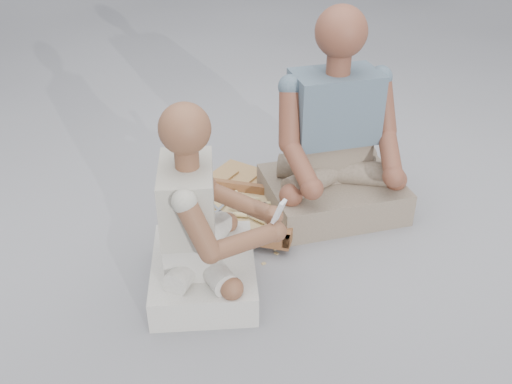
% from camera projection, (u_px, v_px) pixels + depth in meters
% --- Properties ---
extents(ground, '(60.00, 60.00, 0.00)m').
position_uv_depth(ground, '(272.00, 260.00, 2.58)').
color(ground, '#97989D').
rests_on(ground, ground).
extents(carved_panel, '(0.66, 0.55, 0.04)m').
position_uv_depth(carved_panel, '(254.00, 189.00, 3.07)').
color(carved_panel, olive).
rests_on(carved_panel, ground).
extents(tool_tray, '(0.56, 0.46, 0.07)m').
position_uv_depth(tool_tray, '(244.00, 213.00, 2.80)').
color(tool_tray, brown).
rests_on(tool_tray, carved_panel).
extents(chisel_0, '(0.22, 0.03, 0.02)m').
position_uv_depth(chisel_0, '(236.00, 214.00, 2.76)').
color(chisel_0, silver).
rests_on(chisel_0, tool_tray).
extents(chisel_1, '(0.22, 0.07, 0.02)m').
position_uv_depth(chisel_1, '(241.00, 199.00, 2.90)').
color(chisel_1, silver).
rests_on(chisel_1, tool_tray).
extents(chisel_2, '(0.21, 0.09, 0.02)m').
position_uv_depth(chisel_2, '(261.00, 206.00, 2.81)').
color(chisel_2, silver).
rests_on(chisel_2, tool_tray).
extents(chisel_3, '(0.22, 0.03, 0.02)m').
position_uv_depth(chisel_3, '(269.00, 204.00, 2.84)').
color(chisel_3, silver).
rests_on(chisel_3, tool_tray).
extents(chisel_4, '(0.22, 0.05, 0.02)m').
position_uv_depth(chisel_4, '(248.00, 199.00, 2.89)').
color(chisel_4, silver).
rests_on(chisel_4, tool_tray).
extents(chisel_5, '(0.17, 0.17, 0.02)m').
position_uv_depth(chisel_5, '(228.00, 219.00, 2.74)').
color(chisel_5, silver).
rests_on(chisel_5, tool_tray).
extents(chisel_6, '(0.07, 0.22, 0.02)m').
position_uv_depth(chisel_6, '(231.00, 197.00, 2.90)').
color(chisel_6, silver).
rests_on(chisel_6, tool_tray).
extents(chisel_7, '(0.21, 0.11, 0.02)m').
position_uv_depth(chisel_7, '(255.00, 218.00, 2.73)').
color(chisel_7, silver).
rests_on(chisel_7, tool_tray).
extents(chisel_8, '(0.21, 0.10, 0.02)m').
position_uv_depth(chisel_8, '(256.00, 205.00, 2.84)').
color(chisel_8, silver).
rests_on(chisel_8, tool_tray).
extents(wood_chip_0, '(0.02, 0.02, 0.00)m').
position_uv_depth(wood_chip_0, '(231.00, 250.00, 2.64)').
color(wood_chip_0, tan).
rests_on(wood_chip_0, ground).
extents(wood_chip_1, '(0.02, 0.02, 0.00)m').
position_uv_depth(wood_chip_1, '(261.00, 220.00, 2.85)').
color(wood_chip_1, tan).
rests_on(wood_chip_1, ground).
extents(wood_chip_2, '(0.02, 0.02, 0.00)m').
position_uv_depth(wood_chip_2, '(275.00, 249.00, 2.65)').
color(wood_chip_2, tan).
rests_on(wood_chip_2, ground).
extents(wood_chip_3, '(0.02, 0.02, 0.00)m').
position_uv_depth(wood_chip_3, '(282.00, 201.00, 3.00)').
color(wood_chip_3, tan).
rests_on(wood_chip_3, ground).
extents(wood_chip_4, '(0.02, 0.02, 0.00)m').
position_uv_depth(wood_chip_4, '(304.00, 228.00, 2.79)').
color(wood_chip_4, tan).
rests_on(wood_chip_4, ground).
extents(wood_chip_5, '(0.02, 0.02, 0.00)m').
position_uv_depth(wood_chip_5, '(220.00, 203.00, 2.98)').
color(wood_chip_5, tan).
rests_on(wood_chip_5, ground).
extents(wood_chip_6, '(0.02, 0.02, 0.00)m').
position_uv_depth(wood_chip_6, '(300.00, 196.00, 3.04)').
color(wood_chip_6, tan).
rests_on(wood_chip_6, ground).
extents(wood_chip_7, '(0.02, 0.02, 0.00)m').
position_uv_depth(wood_chip_7, '(173.00, 242.00, 2.70)').
color(wood_chip_7, tan).
rests_on(wood_chip_7, ground).
extents(wood_chip_8, '(0.02, 0.02, 0.00)m').
position_uv_depth(wood_chip_8, '(291.00, 217.00, 2.87)').
color(wood_chip_8, tan).
rests_on(wood_chip_8, ground).
extents(wood_chip_9, '(0.02, 0.02, 0.00)m').
position_uv_depth(wood_chip_9, '(300.00, 204.00, 2.98)').
color(wood_chip_9, tan).
rests_on(wood_chip_9, ground).
extents(wood_chip_10, '(0.02, 0.02, 0.00)m').
position_uv_depth(wood_chip_10, '(264.00, 264.00, 2.56)').
color(wood_chip_10, tan).
rests_on(wood_chip_10, ground).
extents(wood_chip_11, '(0.02, 0.02, 0.00)m').
position_uv_depth(wood_chip_11, '(217.00, 209.00, 2.93)').
color(wood_chip_11, tan).
rests_on(wood_chip_11, ground).
extents(wood_chip_12, '(0.02, 0.02, 0.00)m').
position_uv_depth(wood_chip_12, '(217.00, 185.00, 3.14)').
color(wood_chip_12, tan).
rests_on(wood_chip_12, ground).
extents(wood_chip_13, '(0.02, 0.02, 0.00)m').
position_uv_depth(wood_chip_13, '(277.00, 197.00, 3.03)').
color(wood_chip_13, tan).
rests_on(wood_chip_13, ground).
extents(wood_chip_14, '(0.02, 0.02, 0.00)m').
position_uv_depth(wood_chip_14, '(276.00, 253.00, 2.62)').
color(wood_chip_14, tan).
rests_on(wood_chip_14, ground).
extents(craftsman, '(0.62, 0.63, 0.83)m').
position_uv_depth(craftsman, '(200.00, 231.00, 2.29)').
color(craftsman, beige).
rests_on(craftsman, ground).
extents(companion, '(0.82, 0.76, 1.02)m').
position_uv_depth(companion, '(335.00, 148.00, 2.78)').
color(companion, gray).
rests_on(companion, ground).
extents(mobile_phone, '(0.06, 0.06, 0.10)m').
position_uv_depth(mobile_phone, '(279.00, 211.00, 2.20)').
color(mobile_phone, silver).
rests_on(mobile_phone, craftsman).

